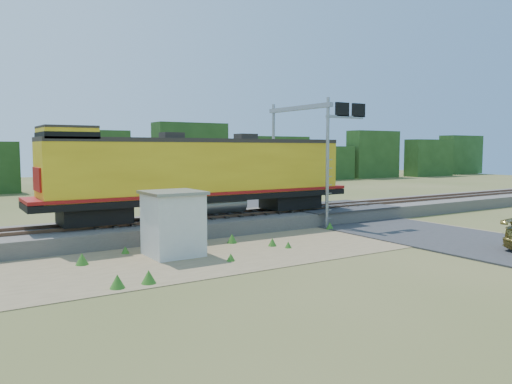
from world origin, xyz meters
TOP-DOWN VIEW (x-y plane):
  - ground at (0.00, 0.00)m, footprint 140.00×140.00m
  - ballast at (0.00, 6.00)m, footprint 70.00×5.00m
  - rails at (0.00, 6.00)m, footprint 70.00×1.54m
  - dirt_shoulder at (-2.00, 0.50)m, footprint 26.00×8.00m
  - road at (7.00, 0.74)m, footprint 7.00×66.00m
  - tree_line_north at (0.00, 38.00)m, footprint 130.00×3.00m
  - weed_clumps at (-3.50, 0.10)m, footprint 15.00×6.20m
  - locomotive at (-3.05, 6.00)m, footprint 18.67×2.85m
  - shed at (-6.78, 0.94)m, footprint 2.44×2.44m
  - signal_gantry at (4.32, 5.32)m, footprint 3.04×6.20m

SIDE VIEW (x-z plane):
  - ground at x=0.00m, z-range 0.00..0.00m
  - weed_clumps at x=-3.50m, z-range -0.28..0.28m
  - dirt_shoulder at x=-2.00m, z-range 0.00..0.03m
  - road at x=7.00m, z-range -0.34..0.52m
  - ballast at x=0.00m, z-range 0.00..0.80m
  - rails at x=0.00m, z-range 0.80..0.96m
  - shed at x=-6.78m, z-range 0.02..2.88m
  - tree_line_north at x=0.00m, z-range -0.18..6.32m
  - locomotive at x=-3.05m, z-range 0.93..5.75m
  - signal_gantry at x=4.32m, z-range 1.88..9.55m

